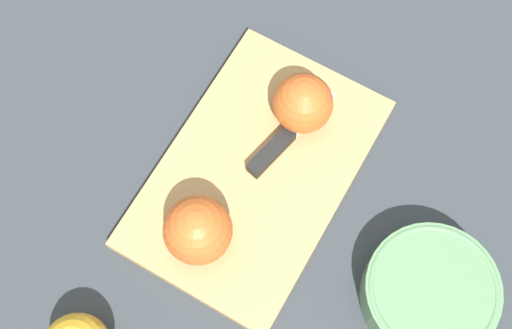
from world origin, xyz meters
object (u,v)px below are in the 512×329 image
at_px(knife, 277,146).
at_px(bowl, 430,293).
at_px(apple_half_right, 303,103).
at_px(apple_half_left, 198,230).

relative_size(knife, bowl, 0.97).
distance_m(apple_half_right, knife, 0.06).
distance_m(apple_half_left, knife, 0.14).
relative_size(apple_half_right, knife, 0.50).
bearing_deg(apple_half_right, bowl, 152.78).
height_order(apple_half_right, bowl, apple_half_right).
xyz_separation_m(apple_half_left, bowl, (0.04, -0.26, -0.03)).
bearing_deg(bowl, apple_half_right, 53.85).
relative_size(apple_half_right, bowl, 0.49).
relative_size(apple_half_left, knife, 0.54).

